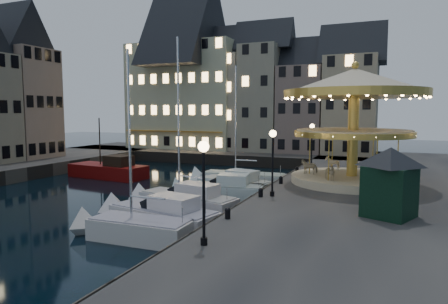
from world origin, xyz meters
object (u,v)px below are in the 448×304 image
at_px(motorboat_a, 131,229).
at_px(ticket_kiosk, 390,170).
at_px(streetlamp_a, 204,178).
at_px(red_fishing_boat, 109,171).
at_px(motorboat_b, 158,215).
at_px(bollard_d, 297,170).
at_px(motorboat_d, 219,191).
at_px(motorboat_f, 237,179).
at_px(streetlamp_b, 273,153).
at_px(bollard_a, 228,213).
at_px(bollard_c, 281,180).
at_px(motorboat_e, 230,185).
at_px(carousel, 354,104).
at_px(streetlamp_c, 312,139).
at_px(bollard_b, 261,192).
at_px(motorboat_c, 183,200).

distance_m(motorboat_a, ticket_kiosk, 13.53).
height_order(streetlamp_a, red_fishing_boat, red_fishing_boat).
bearing_deg(motorboat_a, motorboat_b, 89.69).
xyz_separation_m(bollard_d, motorboat_d, (-4.46, -6.75, -0.97)).
xyz_separation_m(motorboat_a, motorboat_f, (-0.35, 16.46, -0.01)).
bearing_deg(motorboat_a, ticket_kiosk, 21.04).
height_order(streetlamp_b, red_fishing_boat, red_fishing_boat).
distance_m(bollard_a, motorboat_d, 10.31).
bearing_deg(bollard_a, streetlamp_b, 84.29).
bearing_deg(bollard_c, motorboat_b, -117.98).
relative_size(streetlamp_b, ticket_kiosk, 1.04).
bearing_deg(streetlamp_b, bollard_a, -95.71).
relative_size(motorboat_e, carousel, 0.72).
distance_m(streetlamp_c, ticket_kiosk, 17.41).
height_order(motorboat_f, carousel, motorboat_f).
bearing_deg(motorboat_a, bollard_d, 74.18).
height_order(streetlamp_c, carousel, carousel).
relative_size(streetlamp_a, bollard_d, 7.32).
bearing_deg(carousel, motorboat_a, -124.67).
height_order(bollard_b, motorboat_f, motorboat_f).
bearing_deg(streetlamp_b, motorboat_d, 147.26).
distance_m(bollard_b, motorboat_d, 5.91).
relative_size(bollard_d, ticket_kiosk, 0.14).
bearing_deg(motorboat_a, streetlamp_a, -26.62).
bearing_deg(carousel, streetlamp_b, -121.86).
relative_size(motorboat_b, motorboat_d, 1.12).
height_order(streetlamp_c, motorboat_c, motorboat_c).
bearing_deg(streetlamp_a, streetlamp_b, 90.00).
bearing_deg(bollard_a, red_fishing_boat, 142.69).
bearing_deg(motorboat_f, motorboat_e, -78.74).
bearing_deg(streetlamp_c, motorboat_d, -116.27).
xyz_separation_m(motorboat_f, carousel, (10.05, -2.43, 6.66)).
distance_m(motorboat_e, motorboat_f, 3.38).
height_order(streetlamp_a, motorboat_a, motorboat_a).
bearing_deg(motorboat_b, ticket_kiosk, 9.95).
distance_m(bollard_a, carousel, 14.76).
xyz_separation_m(bollard_b, bollard_d, (0.00, 10.50, 0.00)).
relative_size(bollard_d, motorboat_e, 0.08).
bearing_deg(motorboat_d, motorboat_b, -93.01).
relative_size(motorboat_a, motorboat_c, 1.00).
distance_m(motorboat_b, motorboat_d, 7.94).
bearing_deg(bollard_b, streetlamp_b, 39.81).
relative_size(motorboat_e, motorboat_f, 0.65).
xyz_separation_m(streetlamp_b, bollard_b, (-0.60, -0.50, -2.41)).
height_order(motorboat_a, carousel, motorboat_a).
height_order(streetlamp_c, bollard_c, streetlamp_c).
bearing_deg(streetlamp_b, motorboat_a, -127.13).
height_order(streetlamp_a, ticket_kiosk, streetlamp_a).
bearing_deg(carousel, bollard_c, -154.59).
bearing_deg(motorboat_c, red_fishing_boat, 145.84).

